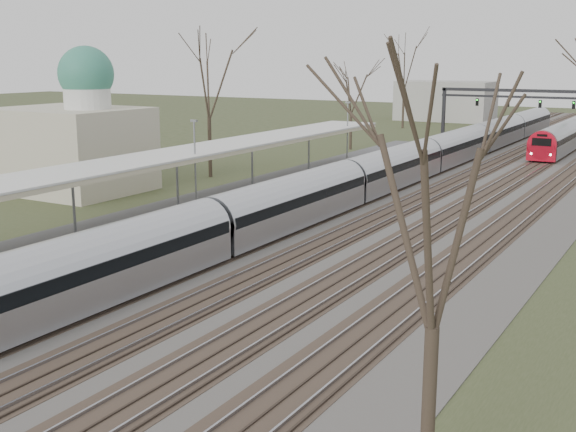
% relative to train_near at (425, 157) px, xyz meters
% --- Properties ---
extents(track_bed, '(24.00, 160.00, 0.22)m').
position_rel_train_near_xyz_m(track_bed, '(2.76, -3.06, -1.42)').
color(track_bed, '#474442').
rests_on(track_bed, ground).
extents(platform, '(3.50, 69.00, 1.00)m').
position_rel_train_near_xyz_m(platform, '(-6.55, -20.56, -0.98)').
color(platform, '#9E9B93').
rests_on(platform, ground).
extents(canopy, '(4.10, 50.00, 3.11)m').
position_rel_train_near_xyz_m(canopy, '(-6.55, -25.08, 2.45)').
color(canopy, slate).
rests_on(canopy, platform).
extents(dome_building, '(10.00, 8.00, 10.30)m').
position_rel_train_near_xyz_m(dome_building, '(-19.21, -20.06, 2.24)').
color(dome_building, beige).
rests_on(dome_building, ground).
extents(signal_gantry, '(21.00, 0.59, 6.08)m').
position_rel_train_near_xyz_m(signal_gantry, '(2.79, 26.92, 3.43)').
color(signal_gantry, black).
rests_on(signal_gantry, ground).
extents(tree_west_far, '(5.50, 5.50, 11.33)m').
position_rel_train_near_xyz_m(tree_west_far, '(-14.50, -10.06, 6.54)').
color(tree_west_far, '#2D231C').
rests_on(tree_west_far, ground).
extents(tree_east_near, '(4.50, 4.50, 9.27)m').
position_rel_train_near_xyz_m(tree_east_near, '(15.50, -43.06, 5.08)').
color(tree_east_near, '#2D231C').
rests_on(tree_east_near, ground).
extents(train_near, '(2.62, 90.21, 3.05)m').
position_rel_train_near_xyz_m(train_near, '(0.00, 0.00, 0.00)').
color(train_near, '#B5B8C0').
rests_on(train_near, ground).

